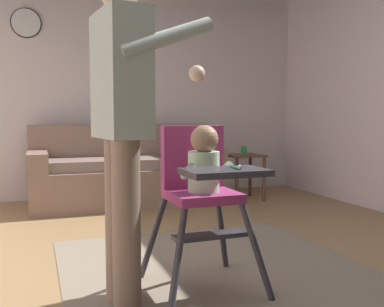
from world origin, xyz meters
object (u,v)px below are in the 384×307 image
at_px(adult_standing, 122,121).
at_px(wall_clock, 26,23).
at_px(high_chair, 202,177).
at_px(side_table, 244,167).
at_px(couch, 126,173).
at_px(sippy_cup, 244,150).

relative_size(adult_standing, wall_clock, 5.03).
height_order(high_chair, side_table, high_chair).
bearing_deg(high_chair, side_table, 147.66).
bearing_deg(couch, high_chair, -1.99).
bearing_deg(couch, sippy_cup, 79.53).
distance_m(adult_standing, side_table, 3.08).
relative_size(couch, high_chair, 2.23).
relative_size(couch, wall_clock, 6.22).
relative_size(high_chair, sippy_cup, 9.15).
relative_size(sippy_cup, wall_clock, 0.30).
bearing_deg(adult_standing, high_chair, 0.07).
bearing_deg(couch, adult_standing, -11.45).
relative_size(high_chair, wall_clock, 2.79).
bearing_deg(sippy_cup, high_chair, -121.05).
distance_m(adult_standing, sippy_cup, 3.05).
xyz_separation_m(adult_standing, wall_clock, (-0.46, 3.12, 1.05)).
relative_size(high_chair, side_table, 1.76).
height_order(high_chair, wall_clock, wall_clock).
bearing_deg(wall_clock, adult_standing, -81.52).
xyz_separation_m(sippy_cup, wall_clock, (-2.32, 0.72, 1.41)).
height_order(side_table, wall_clock, wall_clock).
bearing_deg(adult_standing, sippy_cup, 44.66).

